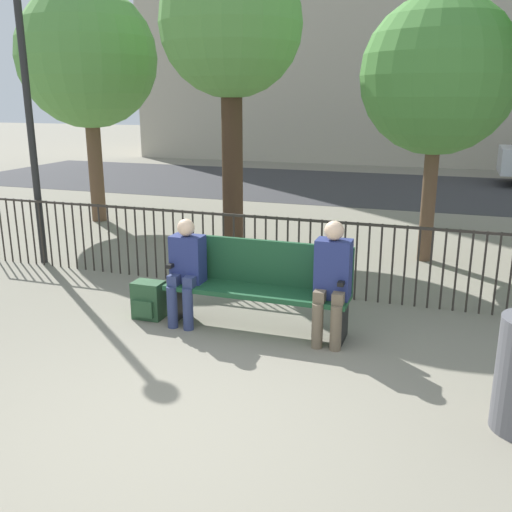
{
  "coord_description": "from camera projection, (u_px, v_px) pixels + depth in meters",
  "views": [
    {
      "loc": [
        1.79,
        -3.29,
        2.35
      ],
      "look_at": [
        0.0,
        1.93,
        0.8
      ],
      "focal_mm": 40.0,
      "sensor_mm": 36.0,
      "label": 1
    }
  ],
  "objects": [
    {
      "name": "ground_plane",
      "position": [
        171.0,
        428.0,
        4.2
      ],
      "size": [
        80.0,
        80.0,
        0.0
      ],
      "primitive_type": "plane",
      "color": "gray"
    },
    {
      "name": "park_bench",
      "position": [
        259.0,
        282.0,
        5.9
      ],
      "size": [
        1.92,
        0.45,
        0.92
      ],
      "color": "#194728",
      "rests_on": "ground"
    },
    {
      "name": "seated_person_0",
      "position": [
        186.0,
        266.0,
        5.98
      ],
      "size": [
        0.34,
        0.39,
        1.13
      ],
      "color": "navy",
      "rests_on": "ground"
    },
    {
      "name": "seated_person_1",
      "position": [
        332.0,
        277.0,
        5.48
      ],
      "size": [
        0.34,
        0.39,
        1.22
      ],
      "color": "brown",
      "rests_on": "ground"
    },
    {
      "name": "backpack",
      "position": [
        148.0,
        300.0,
        6.22
      ],
      "size": [
        0.33,
        0.26,
        0.41
      ],
      "color": "#284C2D",
      "rests_on": "ground"
    },
    {
      "name": "fence_railing",
      "position": [
        288.0,
        249.0,
        6.94
      ],
      "size": [
        9.01,
        0.03,
        0.95
      ],
      "color": "#2D2823",
      "rests_on": "ground"
    },
    {
      "name": "tree_1",
      "position": [
        439.0,
        77.0,
        7.78
      ],
      "size": [
        2.15,
        2.15,
        3.7
      ],
      "color": "brown",
      "rests_on": "ground"
    },
    {
      "name": "tree_2",
      "position": [
        231.0,
        28.0,
        8.83
      ],
      "size": [
        2.24,
        2.24,
        4.55
      ],
      "color": "#422D1E",
      "rests_on": "ground"
    },
    {
      "name": "tree_3",
      "position": [
        87.0,
        59.0,
        10.38
      ],
      "size": [
        2.53,
        2.53,
        4.29
      ],
      "color": "brown",
      "rests_on": "ground"
    },
    {
      "name": "lamp_post",
      "position": [
        25.0,
        75.0,
        7.67
      ],
      "size": [
        0.28,
        0.28,
        4.02
      ],
      "color": "black",
      "rests_on": "ground"
    },
    {
      "name": "street_surface",
      "position": [
        379.0,
        188.0,
        15.12
      ],
      "size": [
        24.0,
        6.0,
        0.01
      ],
      "color": "#333335",
      "rests_on": "ground"
    }
  ]
}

